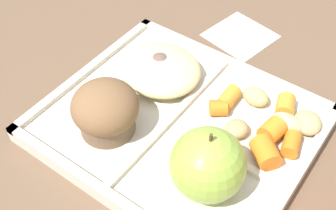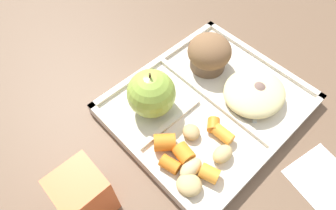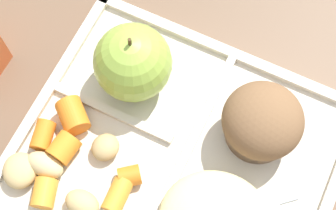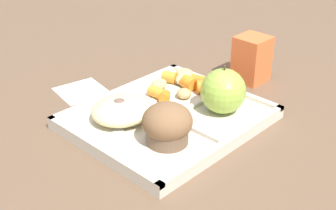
{
  "view_description": "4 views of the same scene",
  "coord_description": "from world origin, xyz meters",
  "views": [
    {
      "loc": [
        -0.2,
        0.29,
        0.42
      ],
      "look_at": [
        0.01,
        0.01,
        0.05
      ],
      "focal_mm": 46.19,
      "sensor_mm": 36.0,
      "label": 1
    },
    {
      "loc": [
        -0.25,
        -0.16,
        0.43
      ],
      "look_at": [
        -0.07,
        0.03,
        0.04
      ],
      "focal_mm": 30.8,
      "sensor_mm": 36.0,
      "label": 2
    },
    {
      "loc": [
        0.05,
        -0.13,
        0.53
      ],
      "look_at": [
        -0.03,
        0.04,
        0.03
      ],
      "focal_mm": 55.53,
      "sensor_mm": 36.0,
      "label": 3
    },
    {
      "loc": [
        0.51,
        0.49,
        0.42
      ],
      "look_at": [
        -0.01,
        -0.01,
        0.03
      ],
      "focal_mm": 49.83,
      "sensor_mm": 36.0,
      "label": 4
    }
  ],
  "objects": [
    {
      "name": "plastic_fork",
      "position": [
        0.09,
        -0.03,
        0.02
      ],
      "size": [
        0.11,
        0.1,
        0.0
      ],
      "color": "silver",
      "rests_on": "lunch_tray"
    },
    {
      "name": "meatball_center",
      "position": [
        0.07,
        -0.05,
        0.04
      ],
      "size": [
        0.04,
        0.04,
        0.04
      ],
      "primitive_type": "sphere",
      "color": "brown",
      "rests_on": "lunch_tray"
    },
    {
      "name": "potato_chunk_golden",
      "position": [
        -0.07,
        -0.02,
        0.03
      ],
      "size": [
        0.03,
        0.04,
        0.02
      ],
      "primitive_type": "ellipsoid",
      "rotation": [
        0.0,
        0.0,
        6.02
      ],
      "color": "tan",
      "rests_on": "lunch_tray"
    },
    {
      "name": "carrot_slice_center",
      "position": [
        -0.1,
        -0.04,
        0.03
      ],
      "size": [
        0.03,
        0.03,
        0.03
      ],
      "primitive_type": "cylinder",
      "rotation": [
        0.0,
        1.57,
        1.44
      ],
      "color": "orange",
      "rests_on": "lunch_tray"
    },
    {
      "name": "egg_noodle_pile",
      "position": [
        0.06,
        -0.05,
        0.03
      ],
      "size": [
        0.11,
        0.1,
        0.04
      ],
      "primitive_type": "ellipsoid",
      "color": "beige",
      "rests_on": "lunch_tray"
    },
    {
      "name": "milk_carton",
      "position": [
        -0.25,
        0.0,
        0.05
      ],
      "size": [
        0.06,
        0.06,
        0.1
      ],
      "primitive_type": "cube",
      "rotation": [
        0.0,
        0.0,
        -0.02
      ],
      "color": "orange",
      "rests_on": "ground"
    },
    {
      "name": "bran_muffin",
      "position": [
        0.06,
        0.06,
        0.05
      ],
      "size": [
        0.08,
        0.08,
        0.07
      ],
      "color": "brown",
      "rests_on": "lunch_tray"
    },
    {
      "name": "lunch_tray",
      "position": [
        -0.0,
        0.0,
        0.01
      ],
      "size": [
        0.32,
        0.27,
        0.02
      ],
      "color": "beige",
      "rests_on": "ground"
    },
    {
      "name": "carrot_slice_near_corner",
      "position": [
        -0.11,
        -0.01,
        0.03
      ],
      "size": [
        0.04,
        0.04,
        0.03
      ],
      "primitive_type": "cylinder",
      "rotation": [
        0.0,
        1.57,
        5.58
      ],
      "color": "orange",
      "rests_on": "lunch_tray"
    },
    {
      "name": "potato_chunk_browned",
      "position": [
        -0.06,
        -0.08,
        0.03
      ],
      "size": [
        0.04,
        0.03,
        0.02
      ],
      "primitive_type": "ellipsoid",
      "rotation": [
        0.0,
        0.0,
        3.11
      ],
      "color": "tan",
      "rests_on": "lunch_tray"
    },
    {
      "name": "carrot_slice_diagonal",
      "position": [
        -0.13,
        -0.04,
        0.03
      ],
      "size": [
        0.03,
        0.03,
        0.02
      ],
      "primitive_type": "cylinder",
      "rotation": [
        0.0,
        1.57,
        4.95
      ],
      "color": "orange",
      "rests_on": "lunch_tray"
    },
    {
      "name": "paper_napkin",
      "position": [
        0.03,
        -0.21,
        0.0
      ],
      "size": [
        0.11,
        0.11,
        0.0
      ],
      "primitive_type": "cube",
      "rotation": [
        0.0,
        0.0,
        -0.19
      ],
      "color": "white",
      "rests_on": "ground"
    },
    {
      "name": "carrot_slice_edge",
      "position": [
        -0.1,
        -0.09,
        0.03
      ],
      "size": [
        0.03,
        0.03,
        0.02
      ],
      "primitive_type": "cylinder",
      "rotation": [
        0.0,
        1.57,
        5.04
      ],
      "color": "orange",
      "rests_on": "lunch_tray"
    },
    {
      "name": "carrot_slice_large",
      "position": [
        -0.03,
        -0.06,
        0.03
      ],
      "size": [
        0.02,
        0.03,
        0.02
      ],
      "primitive_type": "cylinder",
      "rotation": [
        0.0,
        1.57,
        1.61
      ],
      "color": "orange",
      "rests_on": "lunch_tray"
    },
    {
      "name": "potato_chunk_large",
      "position": [
        -0.11,
        -0.07,
        0.03
      ],
      "size": [
        0.04,
        0.02,
        0.02
      ],
      "primitive_type": "ellipsoid",
      "rotation": [
        0.0,
        0.0,
        6.28
      ],
      "color": "tan",
      "rests_on": "lunch_tray"
    },
    {
      "name": "carrot_slice_small",
      "position": [
        -0.03,
        -0.04,
        0.03
      ],
      "size": [
        0.03,
        0.03,
        0.02
      ],
      "primitive_type": "cylinder",
      "rotation": [
        0.0,
        1.57,
        0.67
      ],
      "color": "orange",
      "rests_on": "lunch_tray"
    },
    {
      "name": "meatball_back",
      "position": [
        0.06,
        -0.05,
        0.03
      ],
      "size": [
        0.03,
        0.03,
        0.03
      ],
      "primitive_type": "sphere",
      "color": "#755B4C",
      "rests_on": "lunch_tray"
    },
    {
      "name": "green_apple",
      "position": [
        -0.08,
        0.06,
        0.06
      ],
      "size": [
        0.08,
        0.08,
        0.09
      ],
      "color": "#93B742",
      "rests_on": "lunch_tray"
    },
    {
      "name": "ground",
      "position": [
        0.0,
        0.0,
        0.0
      ],
      "size": [
        6.0,
        6.0,
        0.0
      ],
      "primitive_type": "plane",
      "color": "brown"
    },
    {
      "name": "potato_chunk_small",
      "position": [
        -0.13,
        -0.08,
        0.03
      ],
      "size": [
        0.05,
        0.05,
        0.02
      ],
      "primitive_type": "ellipsoid",
      "rotation": [
        0.0,
        0.0,
        5.29
      ],
      "color": "tan",
      "rests_on": "lunch_tray"
    }
  ]
}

